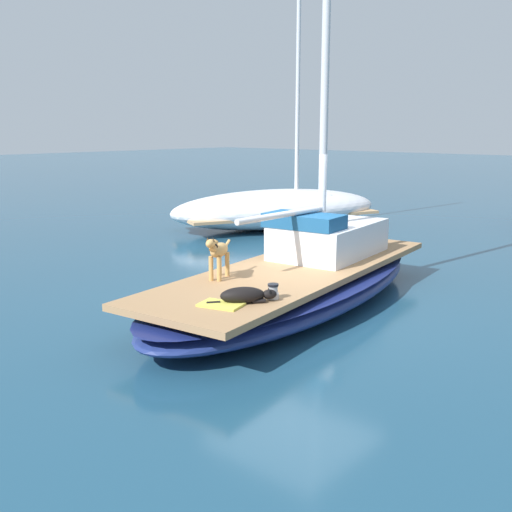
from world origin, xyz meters
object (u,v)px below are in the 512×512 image
object	(u,v)px
dog_tan	(218,252)
deck_towel	(221,305)
dog_black	(245,295)
deck_winch	(273,292)
sailboat_main	(295,286)
moored_boat_port_side	(276,208)

from	to	relation	value
dog_tan	deck_towel	size ratio (longest dim) A/B	1.58
dog_black	deck_winch	size ratio (longest dim) A/B	3.89
dog_black	deck_winch	bearing A→B (deg)	69.34
sailboat_main	deck_towel	world-z (taller)	deck_towel
deck_towel	dog_black	bearing A→B (deg)	64.08
dog_tan	moored_boat_port_side	xyz separation A→B (m)	(-4.93, 7.36, -0.48)
sailboat_main	moored_boat_port_side	size ratio (longest dim) A/B	0.90
sailboat_main	dog_black	size ratio (longest dim) A/B	9.18
deck_winch	moored_boat_port_side	distance (m)	9.90
dog_tan	dog_black	distance (m)	1.42
dog_black	deck_towel	world-z (taller)	dog_black
moored_boat_port_side	dog_black	bearing A→B (deg)	-52.72
sailboat_main	deck_winch	size ratio (longest dim) A/B	35.71
dog_black	deck_winch	xyz separation A→B (m)	(0.15, 0.40, -0.01)
dog_black	moored_boat_port_side	bearing A→B (deg)	127.28
deck_towel	sailboat_main	bearing A→B (deg)	104.92
deck_towel	moored_boat_port_side	distance (m)	10.28
dog_tan	deck_winch	bearing A→B (deg)	-12.10
dog_black	moored_boat_port_side	xyz separation A→B (m)	(-6.13, 8.05, -0.16)
sailboat_main	dog_black	distance (m)	2.30
sailboat_main	deck_towel	size ratio (longest dim) A/B	13.39
dog_tan	dog_black	bearing A→B (deg)	-29.96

